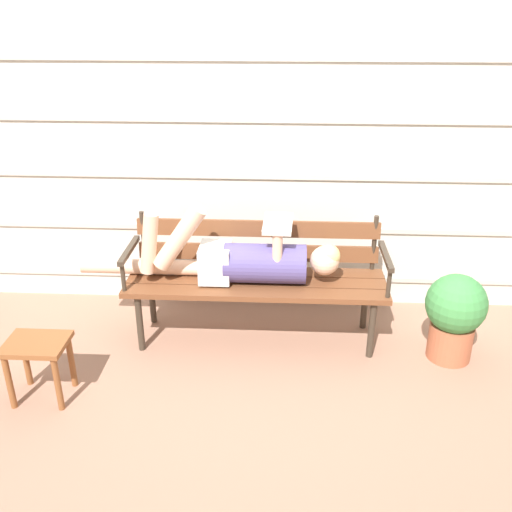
{
  "coord_description": "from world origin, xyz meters",
  "views": [
    {
      "loc": [
        0.17,
        -3.18,
        2.12
      ],
      "look_at": [
        0.0,
        0.09,
        0.62
      ],
      "focal_mm": 39.22,
      "sensor_mm": 36.0,
      "label": 1
    }
  ],
  "objects_px": {
    "park_bench": "(257,271)",
    "reclining_person": "(242,259)",
    "footstool": "(38,355)",
    "potted_plant": "(455,313)"
  },
  "relations": [
    {
      "from": "park_bench",
      "to": "reclining_person",
      "type": "bearing_deg",
      "value": -142.46
    },
    {
      "from": "reclining_person",
      "to": "footstool",
      "type": "bearing_deg",
      "value": -148.37
    },
    {
      "from": "footstool",
      "to": "potted_plant",
      "type": "bearing_deg",
      "value": 12.14
    },
    {
      "from": "reclining_person",
      "to": "potted_plant",
      "type": "relative_size",
      "value": 2.94
    },
    {
      "from": "footstool",
      "to": "park_bench",
      "type": "bearing_deg",
      "value": 32.1
    },
    {
      "from": "reclining_person",
      "to": "park_bench",
      "type": "bearing_deg",
      "value": 37.54
    },
    {
      "from": "footstool",
      "to": "potted_plant",
      "type": "height_order",
      "value": "potted_plant"
    },
    {
      "from": "park_bench",
      "to": "footstool",
      "type": "distance_m",
      "value": 1.43
    },
    {
      "from": "reclining_person",
      "to": "footstool",
      "type": "relative_size",
      "value": 4.57
    },
    {
      "from": "potted_plant",
      "to": "park_bench",
      "type": "bearing_deg",
      "value": 169.91
    }
  ]
}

